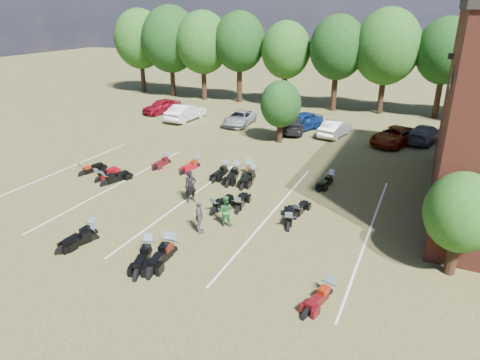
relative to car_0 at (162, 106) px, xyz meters
The scene contains 36 objects.
ground 26.05m from the car_0, 50.87° to the right, with size 160.00×160.00×0.00m, color brown.
car_0 is the anchor object (origin of this frame).
car_1 4.14m from the car_0, 22.63° to the right, with size 1.68×4.81×1.58m, color #BABBBF.
car_2 9.28m from the car_0, ahead, with size 2.11×4.59×1.27m, color gray.
car_3 14.52m from the car_0, ahead, with size 1.97×4.84×1.40m, color black.
car_4 14.92m from the car_0, ahead, with size 1.87×4.65×1.58m, color navy.
car_5 18.15m from the car_0, ahead, with size 1.46×4.18×1.38m, color #B0B1AC.
car_6 22.93m from the car_0, ahead, with size 2.28×4.96×1.38m, color #631705.
car_7 25.08m from the car_0, ahead, with size 1.95×4.80×1.39m, color #3E3F44.
person_black 22.33m from the car_0, 51.80° to the right, with size 0.67×0.44×1.83m, color black.
person_green 25.53m from the car_0, 48.92° to the right, with size 0.77×0.60×1.58m, color #266531.
person_grey 25.94m from the car_0, 51.94° to the right, with size 0.95×0.40×1.63m, color #5A544D.
motorcycle_1 26.02m from the car_0, 62.93° to the right, with size 0.68×2.14×1.19m, color black, non-canonical shape.
motorcycle_2 25.57m from the car_0, 63.28° to the right, with size 0.73×2.28×1.27m, color black, non-canonical shape.
motorcycle_3 27.54m from the car_0, 55.36° to the right, with size 0.79×2.48×1.38m, color black, non-canonical shape.
motorcycle_4 27.55m from the car_0, 57.11° to the right, with size 0.77×2.41×1.34m, color black, non-canonical shape.
motorcycle_5 27.62m from the car_0, 54.98° to the right, with size 0.75×2.37×1.32m, color black, non-canonical shape.
motorcycle_6 32.19m from the car_0, 44.92° to the right, with size 0.67×2.11×1.17m, color #43090D, non-canonical shape.
motorcycle_7 18.76m from the car_0, 67.91° to the right, with size 0.73×2.29×1.28m, color maroon, non-canonical shape.
motorcycle_8 17.82m from the car_0, 72.47° to the right, with size 0.71×2.22×1.24m, color black, non-canonical shape.
motorcycle_9 19.36m from the car_0, 66.12° to the right, with size 0.77×2.40×1.34m, color black, non-canonical shape.
motorcycle_10 24.36m from the car_0, 46.53° to the right, with size 0.73×2.28×1.27m, color black, non-canonical shape.
motorcycle_11 24.13m from the car_0, 49.50° to the right, with size 0.75×2.34×1.31m, color black, non-canonical shape.
motorcycle_12 26.98m from the car_0, 42.84° to the right, with size 0.77×2.42×1.35m, color black, non-canonical shape.
motorcycle_13 26.09m from the car_0, 40.71° to the right, with size 0.64×2.00×1.12m, color black, non-canonical shape.
motorcycle_14 15.66m from the car_0, 54.46° to the right, with size 0.64×2.00×1.11m, color #4C0A12, non-canonical shape.
motorcycle_15 16.91m from the car_0, 47.99° to the right, with size 0.69×2.17×1.21m, color maroon, non-canonical shape.
motorcycle_16 18.67m from the car_0, 43.23° to the right, with size 0.73×2.30×1.28m, color black, non-canonical shape.
motorcycle_17 19.50m from the car_0, 39.37° to the right, with size 0.81×2.53×1.41m, color black, non-canonical shape.
motorcycle_18 19.38m from the car_0, 41.82° to the right, with size 0.80×2.50×1.39m, color black, non-canonical shape.
motorcycle_19 20.29m from the car_0, 39.65° to the right, with size 0.78×2.45×1.37m, color black, non-canonical shape.
motorcycle_20 23.32m from the car_0, 29.80° to the right, with size 0.67×2.11×1.18m, color black, non-canonical shape.
tree_line 18.62m from the car_0, 29.71° to the left, with size 56.00×6.00×9.79m.
young_tree_near_building 33.13m from the car_0, 35.48° to the right, with size 2.80×2.80×4.16m.
young_tree_midfield 15.36m from the car_0, 18.02° to the right, with size 3.20×3.20×4.70m.
parking_lines 21.83m from the car_0, 52.00° to the right, with size 20.10×14.00×0.01m.
Camera 1 is at (8.88, -15.98, 10.04)m, focal length 32.00 mm.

